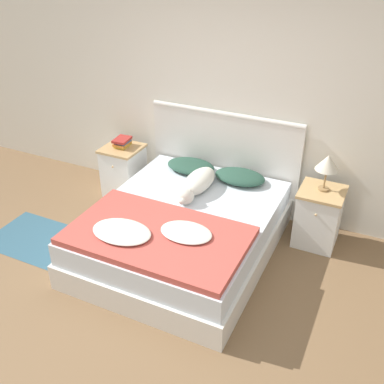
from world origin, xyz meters
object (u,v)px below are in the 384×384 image
(pillow_left, at_px, (191,166))
(table_lamp, at_px, (328,163))
(dog, at_px, (197,183))
(book_stack, at_px, (122,142))
(nightstand_left, at_px, (124,170))
(nightstand_right, at_px, (318,217))
(bed, at_px, (183,231))
(pillow_right, at_px, (240,177))

(pillow_left, bearing_deg, table_lamp, -1.01)
(dog, xyz_separation_m, book_stack, (-1.15, 0.37, 0.09))
(book_stack, bearing_deg, nightstand_left, -78.57)
(nightstand_right, bearing_deg, book_stack, 179.32)
(dog, bearing_deg, book_stack, 162.37)
(dog, bearing_deg, bed, -84.92)
(pillow_left, xyz_separation_m, pillow_right, (0.59, 0.00, 0.00))
(book_stack, distance_m, table_lamp, 2.38)
(pillow_left, bearing_deg, nightstand_right, -1.86)
(bed, relative_size, table_lamp, 5.46)
(nightstand_right, xyz_separation_m, pillow_right, (-0.89, 0.05, 0.24))
(nightstand_left, xyz_separation_m, dog, (1.15, -0.34, 0.27))
(bed, xyz_separation_m, book_stack, (-1.19, 0.77, 0.43))
(pillow_left, height_order, pillow_right, same)
(book_stack, bearing_deg, bed, -33.07)
(nightstand_left, relative_size, dog, 0.77)
(nightstand_right, relative_size, pillow_left, 1.12)
(dog, height_order, table_lamp, table_lamp)
(pillow_left, xyz_separation_m, dog, (0.26, -0.39, 0.03))
(bed, xyz_separation_m, nightstand_right, (1.18, 0.75, 0.07))
(bed, distance_m, pillow_left, 0.90)
(bed, relative_size, pillow_right, 3.71)
(pillow_right, bearing_deg, nightstand_right, -3.09)
(bed, xyz_separation_m, table_lamp, (1.18, 0.77, 0.67))
(bed, height_order, nightstand_left, nightstand_left)
(bed, bearing_deg, nightstand_right, 32.23)
(pillow_right, bearing_deg, dog, -130.64)
(pillow_right, bearing_deg, bed, -110.39)
(pillow_left, relative_size, book_stack, 2.36)
(nightstand_left, height_order, nightstand_right, same)
(pillow_left, distance_m, dog, 0.47)
(bed, relative_size, book_stack, 8.74)
(pillow_left, relative_size, table_lamp, 1.47)
(book_stack, bearing_deg, pillow_right, 0.76)
(nightstand_right, bearing_deg, nightstand_left, 180.00)
(pillow_left, bearing_deg, nightstand_left, -176.91)
(pillow_left, distance_m, table_lamp, 1.52)
(bed, xyz_separation_m, pillow_left, (-0.29, 0.79, 0.31))
(nightstand_left, relative_size, pillow_right, 1.12)
(book_stack, xyz_separation_m, table_lamp, (2.37, -0.01, 0.24))
(dog, height_order, book_stack, book_stack)
(nightstand_right, distance_m, table_lamp, 0.60)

